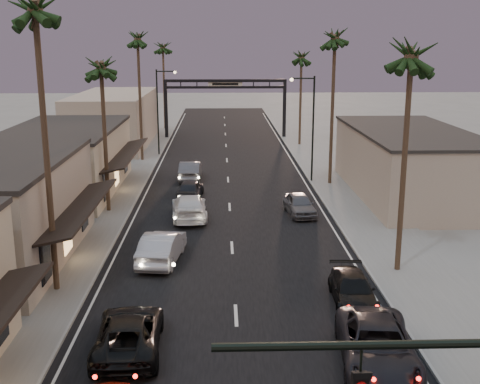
{
  "coord_description": "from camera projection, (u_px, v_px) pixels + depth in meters",
  "views": [
    {
      "loc": [
        -0.61,
        -5.35,
        11.68
      ],
      "look_at": [
        0.58,
        31.48,
        2.5
      ],
      "focal_mm": 45.0,
      "sensor_mm": 36.0,
      "label": 1
    }
  ],
  "objects": [
    {
      "name": "ground",
      "position": [
        229.0,
        197.0,
        46.83
      ],
      "size": [
        200.0,
        200.0,
        0.0
      ],
      "primitive_type": "plane",
      "color": "slate",
      "rests_on": "ground"
    },
    {
      "name": "road",
      "position": [
        228.0,
        182.0,
        51.67
      ],
      "size": [
        14.0,
        120.0,
        0.02
      ],
      "primitive_type": "cube",
      "color": "black",
      "rests_on": "ground"
    },
    {
      "name": "sidewalk_left",
      "position": [
        129.0,
        166.0,
        58.15
      ],
      "size": [
        5.0,
        92.0,
        0.12
      ],
      "primitive_type": "cube",
      "color": "slate",
      "rests_on": "ground"
    },
    {
      "name": "sidewalk_right",
      "position": [
        324.0,
        165.0,
        58.75
      ],
      "size": [
        5.0,
        92.0,
        0.12
      ],
      "primitive_type": "cube",
      "color": "slate",
      "rests_on": "ground"
    },
    {
      "name": "storefront_far",
      "position": [
        65.0,
        161.0,
        47.75
      ],
      "size": [
        8.0,
        16.0,
        5.0
      ],
      "primitive_type": "cube",
      "color": "#BAAB8E",
      "rests_on": "ground"
    },
    {
      "name": "storefront_dist",
      "position": [
        114.0,
        119.0,
        69.94
      ],
      "size": [
        8.0,
        20.0,
        6.0
      ],
      "primitive_type": "cube",
      "color": "gray",
      "rests_on": "ground"
    },
    {
      "name": "building_right",
      "position": [
        409.0,
        164.0,
        46.66
      ],
      "size": [
        8.0,
        18.0,
        5.0
      ],
      "primitive_type": "cube",
      "color": "gray",
      "rests_on": "ground"
    },
    {
      "name": "arch",
      "position": [
        225.0,
        94.0,
        74.58
      ],
      "size": [
        15.2,
        0.4,
        7.27
      ],
      "color": "black",
      "rests_on": "ground"
    },
    {
      "name": "streetlight_right",
      "position": [
        310.0,
        120.0,
        50.61
      ],
      "size": [
        2.13,
        0.3,
        9.0
      ],
      "color": "black",
      "rests_on": "ground"
    },
    {
      "name": "streetlight_left",
      "position": [
        160.0,
        105.0,
        62.78
      ],
      "size": [
        2.13,
        0.3,
        9.0
      ],
      "color": "black",
      "rests_on": "ground"
    },
    {
      "name": "palm_lb",
      "position": [
        34.0,
        2.0,
        25.86
      ],
      "size": [
        3.2,
        3.2,
        15.2
      ],
      "color": "#38281C",
      "rests_on": "ground"
    },
    {
      "name": "palm_lc",
      "position": [
        101.0,
        61.0,
        40.15
      ],
      "size": [
        3.2,
        3.2,
        12.2
      ],
      "color": "#38281C",
      "rests_on": "ground"
    },
    {
      "name": "palm_ld",
      "position": [
        137.0,
        35.0,
        58.1
      ],
      "size": [
        3.2,
        3.2,
        14.2
      ],
      "color": "#38281C",
      "rests_on": "ground"
    },
    {
      "name": "palm_ra",
      "position": [
        412.0,
        48.0,
        28.81
      ],
      "size": [
        3.2,
        3.2,
        13.2
      ],
      "color": "#38281C",
      "rests_on": "ground"
    },
    {
      "name": "palm_rb",
      "position": [
        335.0,
        33.0,
        47.98
      ],
      "size": [
        3.2,
        3.2,
        14.2
      ],
      "color": "#38281C",
      "rests_on": "ground"
    },
    {
      "name": "palm_rc",
      "position": [
        302.0,
        54.0,
        67.84
      ],
      "size": [
        3.2,
        3.2,
        12.2
      ],
      "color": "#38281C",
      "rests_on": "ground"
    },
    {
      "name": "palm_far",
      "position": [
        163.0,
        44.0,
        80.65
      ],
      "size": [
        3.2,
        3.2,
        13.2
      ],
      "color": "#38281C",
      "rests_on": "ground"
    },
    {
      "name": "oncoming_pickup",
      "position": [
        129.0,
        333.0,
        23.3
      ],
      "size": [
        2.69,
        5.46,
        1.49
      ],
      "primitive_type": "imported",
      "rotation": [
        0.0,
        0.0,
        3.18
      ],
      "color": "black",
      "rests_on": "ground"
    },
    {
      "name": "oncoming_silver",
      "position": [
        162.0,
        247.0,
        32.78
      ],
      "size": [
        2.44,
        5.34,
        1.7
      ],
      "primitive_type": "imported",
      "rotation": [
        0.0,
        0.0,
        3.01
      ],
      "color": "#AAAAAF",
      "rests_on": "ground"
    },
    {
      "name": "oncoming_white",
      "position": [
        189.0,
        207.0,
        40.89
      ],
      "size": [
        2.73,
        5.79,
        1.63
      ],
      "primitive_type": "imported",
      "rotation": [
        0.0,
        0.0,
        3.22
      ],
      "color": "silver",
      "rests_on": "ground"
    },
    {
      "name": "oncoming_dgrey",
      "position": [
        190.0,
        189.0,
        46.24
      ],
      "size": [
        2.15,
        4.45,
        1.46
      ],
      "primitive_type": "imported",
      "rotation": [
        0.0,
        0.0,
        3.04
      ],
      "color": "black",
      "rests_on": "ground"
    },
    {
      "name": "oncoming_grey_far",
      "position": [
        190.0,
        171.0,
        52.37
      ],
      "size": [
        1.84,
        5.06,
        1.66
      ],
      "primitive_type": "imported",
      "rotation": [
        0.0,
        0.0,
        3.12
      ],
      "color": "#4B4B50",
      "rests_on": "ground"
    },
    {
      "name": "curbside_near",
      "position": [
        377.0,
        346.0,
        22.16
      ],
      "size": [
        3.27,
        6.09,
        1.63
      ],
      "primitive_type": "imported",
      "rotation": [
        0.0,
        0.0,
        -0.1
      ],
      "color": "black",
      "rests_on": "ground"
    },
    {
      "name": "curbside_black",
      "position": [
        353.0,
        290.0,
        27.53
      ],
      "size": [
        2.05,
        4.66,
        1.33
      ],
      "primitive_type": "imported",
      "rotation": [
        0.0,
        0.0,
        -0.04
      ],
      "color": "black",
      "rests_on": "ground"
    },
    {
      "name": "curbside_grey",
      "position": [
        299.0,
        204.0,
        41.8
      ],
      "size": [
        2.19,
        4.48,
        1.47
      ],
      "primitive_type": "imported",
      "rotation": [
        0.0,
        0.0,
        0.11
      ],
      "color": "#515156",
      "rests_on": "ground"
    }
  ]
}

